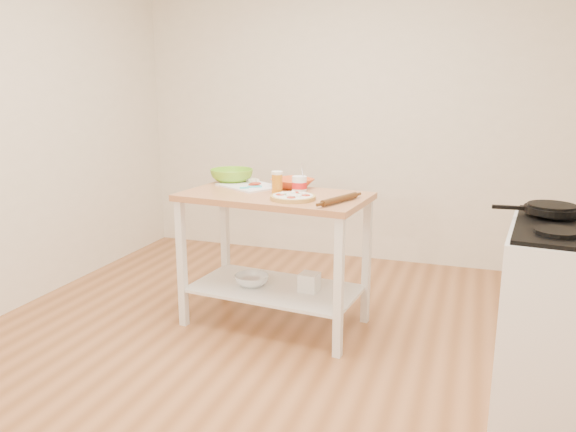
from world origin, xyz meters
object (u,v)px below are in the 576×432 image
(pizza, at_px, (293,197))
(shelf_bin, at_px, (309,282))
(knife, at_px, (237,181))
(green_bowl, at_px, (232,176))
(spatula, at_px, (250,187))
(yogurt_tub, at_px, (299,185))
(cutting_board, at_px, (250,185))
(rolling_pin, at_px, (340,199))
(prep_island, at_px, (275,231))
(skillet, at_px, (550,210))
(beer_pint, at_px, (277,183))
(shelf_glass_bowl, at_px, (252,280))
(orange_bowl, at_px, (293,183))

(pizza, bearing_deg, shelf_bin, 65.28)
(knife, bearing_deg, green_bowl, 179.05)
(pizza, bearing_deg, knife, 143.56)
(spatula, distance_m, yogurt_tub, 0.37)
(cutting_board, height_order, rolling_pin, rolling_pin)
(prep_island, distance_m, spatula, 0.35)
(green_bowl, distance_m, shelf_bin, 0.97)
(pizza, relative_size, spatula, 2.07)
(skillet, xyz_separation_m, beer_pint, (-1.58, 0.29, -0.00))
(beer_pint, bearing_deg, skillet, -10.48)
(beer_pint, distance_m, yogurt_tub, 0.14)
(green_bowl, relative_size, shelf_glass_bowl, 1.31)
(prep_island, xyz_separation_m, rolling_pin, (0.47, -0.13, 0.27))
(skillet, relative_size, pizza, 1.49)
(yogurt_tub, height_order, shelf_bin, yogurt_tub)
(spatula, xyz_separation_m, yogurt_tub, (0.36, -0.04, 0.04))
(pizza, height_order, yogurt_tub, yogurt_tub)
(skillet, bearing_deg, shelf_bin, 162.75)
(green_bowl, bearing_deg, orange_bowl, -7.76)
(prep_island, relative_size, spatula, 9.14)
(yogurt_tub, bearing_deg, rolling_pin, -29.73)
(prep_island, xyz_separation_m, orange_bowl, (0.05, 0.23, 0.28))
(shelf_bin, bearing_deg, cutting_board, 160.35)
(pizza, relative_size, shelf_glass_bowl, 1.20)
(pizza, bearing_deg, spatula, 150.27)
(cutting_board, xyz_separation_m, green_bowl, (-0.19, 0.11, 0.04))
(rolling_pin, bearing_deg, spatula, 162.16)
(yogurt_tub, bearing_deg, green_bowl, 156.74)
(cutting_board, xyz_separation_m, shelf_bin, (0.49, -0.17, -0.59))
(skillet, distance_m, rolling_pin, 1.14)
(cutting_board, xyz_separation_m, orange_bowl, (0.30, 0.05, 0.02))
(knife, xyz_separation_m, rolling_pin, (0.86, -0.42, 0.00))
(skillet, relative_size, orange_bowl, 1.60)
(shelf_glass_bowl, bearing_deg, knife, 127.45)
(spatula, xyz_separation_m, green_bowl, (-0.23, 0.22, 0.03))
(shelf_bin, bearing_deg, rolling_pin, -32.27)
(rolling_pin, bearing_deg, prep_island, 163.87)
(green_bowl, bearing_deg, skillet, -16.14)
(prep_island, height_order, shelf_bin, prep_island)
(pizza, relative_size, green_bowl, 0.92)
(skillet, relative_size, cutting_board, 0.85)
(yogurt_tub, bearing_deg, orange_bowl, 120.18)
(orange_bowl, bearing_deg, spatula, -149.43)
(spatula, height_order, beer_pint, beer_pint)
(rolling_pin, height_order, shelf_bin, rolling_pin)
(beer_pint, height_order, shelf_bin, beer_pint)
(orange_bowl, xyz_separation_m, rolling_pin, (0.42, -0.37, -0.01))
(beer_pint, relative_size, shelf_bin, 1.22)
(yogurt_tub, relative_size, rolling_pin, 0.61)
(skillet, bearing_deg, prep_island, 164.86)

